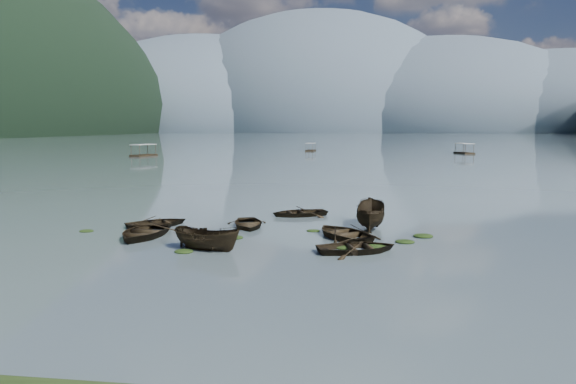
# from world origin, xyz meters

# --- Properties ---
(ground_plane) EXTENTS (2400.00, 2400.00, 0.00)m
(ground_plane) POSITION_xyz_m (0.00, 0.00, 0.00)
(ground_plane) COLOR #505F64
(haze_mtn_a) EXTENTS (520.00, 520.00, 280.00)m
(haze_mtn_a) POSITION_xyz_m (-260.00, 900.00, 0.00)
(haze_mtn_a) COLOR #475666
(haze_mtn_a) RESTS_ON ground
(haze_mtn_b) EXTENTS (520.00, 520.00, 340.00)m
(haze_mtn_b) POSITION_xyz_m (-60.00, 900.00, 0.00)
(haze_mtn_b) COLOR #475666
(haze_mtn_b) RESTS_ON ground
(haze_mtn_c) EXTENTS (520.00, 520.00, 260.00)m
(haze_mtn_c) POSITION_xyz_m (140.00, 900.00, 0.00)
(haze_mtn_c) COLOR #475666
(haze_mtn_c) RESTS_ON ground
(haze_mtn_d) EXTENTS (520.00, 520.00, 220.00)m
(haze_mtn_d) POSITION_xyz_m (320.00, 900.00, 0.00)
(haze_mtn_d) COLOR #475666
(haze_mtn_d) RESTS_ON ground
(rowboat_0) EXTENTS (3.70, 4.99, 0.99)m
(rowboat_0) POSITION_xyz_m (-7.65, 5.92, 0.00)
(rowboat_0) COLOR black
(rowboat_0) RESTS_ON ground
(rowboat_1) EXTENTS (4.79, 4.61, 0.81)m
(rowboat_1) POSITION_xyz_m (-8.16, 9.18, 0.00)
(rowboat_1) COLOR black
(rowboat_1) RESTS_ON ground
(rowboat_2) EXTENTS (4.08, 2.41, 1.48)m
(rowboat_2) POSITION_xyz_m (-3.08, 3.21, 0.00)
(rowboat_2) COLOR black
(rowboat_2) RESTS_ON ground
(rowboat_3) EXTENTS (5.16, 5.49, 0.93)m
(rowboat_3) POSITION_xyz_m (3.87, 7.23, 0.00)
(rowboat_3) COLOR black
(rowboat_3) RESTS_ON ground
(rowboat_4) EXTENTS (4.83, 4.09, 0.85)m
(rowboat_4) POSITION_xyz_m (4.63, 3.79, 0.00)
(rowboat_4) COLOR black
(rowboat_4) RESTS_ON ground
(rowboat_6) EXTENTS (3.66, 4.41, 0.79)m
(rowboat_6) POSITION_xyz_m (-2.29, 9.70, 0.00)
(rowboat_6) COLOR black
(rowboat_6) RESTS_ON ground
(rowboat_7) EXTENTS (4.87, 4.29, 0.84)m
(rowboat_7) POSITION_xyz_m (0.52, 14.30, 0.00)
(rowboat_7) COLOR black
(rowboat_7) RESTS_ON ground
(rowboat_8) EXTENTS (2.11, 4.91, 1.85)m
(rowboat_8) POSITION_xyz_m (5.46, 10.35, 0.00)
(rowboat_8) COLOR black
(rowboat_8) RESTS_ON ground
(weed_clump_0) EXTENTS (0.98, 0.80, 0.21)m
(weed_clump_0) POSITION_xyz_m (-4.13, 2.56, 0.00)
(weed_clump_0) COLOR black
(weed_clump_0) RESTS_ON ground
(weed_clump_1) EXTENTS (1.03, 0.83, 0.23)m
(weed_clump_1) POSITION_xyz_m (-2.35, 6.17, 0.00)
(weed_clump_1) COLOR black
(weed_clump_1) RESTS_ON ground
(weed_clump_2) EXTENTS (1.37, 1.10, 0.30)m
(weed_clump_2) POSITION_xyz_m (5.72, 4.73, 0.00)
(weed_clump_2) COLOR black
(weed_clump_2) RESTS_ON ground
(weed_clump_3) EXTENTS (0.97, 0.82, 0.21)m
(weed_clump_3) POSITION_xyz_m (3.94, 4.49, 0.00)
(weed_clump_3) COLOR black
(weed_clump_3) RESTS_ON ground
(weed_clump_4) EXTENTS (1.08, 0.85, 0.22)m
(weed_clump_4) POSITION_xyz_m (7.26, 6.30, 0.00)
(weed_clump_4) COLOR black
(weed_clump_4) RESTS_ON ground
(weed_clump_5) EXTENTS (0.89, 0.72, 0.19)m
(weed_clump_5) POSITION_xyz_m (-11.78, 6.90, 0.00)
(weed_clump_5) COLOR black
(weed_clump_5) RESTS_ON ground
(weed_clump_6) EXTENTS (0.82, 0.68, 0.17)m
(weed_clump_6) POSITION_xyz_m (1.98, 8.81, 0.00)
(weed_clump_6) COLOR black
(weed_clump_6) RESTS_ON ground
(weed_clump_7) EXTENTS (1.14, 0.92, 0.25)m
(weed_clump_7) POSITION_xyz_m (8.46, 7.93, 0.00)
(weed_clump_7) COLOR black
(weed_clump_7) RESTS_ON ground
(pontoon_left) EXTENTS (4.36, 7.17, 2.56)m
(pontoon_left) POSITION_xyz_m (-42.49, 87.85, 0.00)
(pontoon_left) COLOR black
(pontoon_left) RESTS_ON ground
(pontoon_centre) EXTENTS (2.68, 5.63, 2.10)m
(pontoon_centre) POSITION_xyz_m (-7.58, 118.34, 0.00)
(pontoon_centre) COLOR black
(pontoon_centre) RESTS_ON ground
(pontoon_right) EXTENTS (4.14, 6.84, 2.45)m
(pontoon_right) POSITION_xyz_m (31.23, 109.08, 0.00)
(pontoon_right) COLOR black
(pontoon_right) RESTS_ON ground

